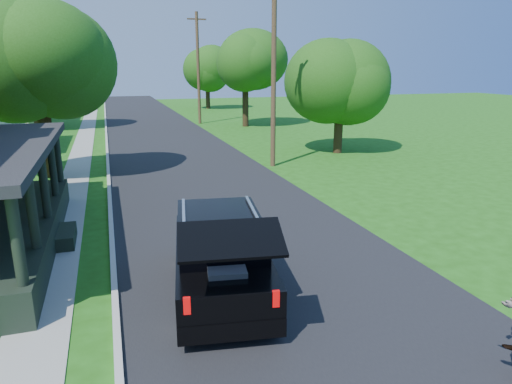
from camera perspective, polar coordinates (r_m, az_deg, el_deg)
name	(u,v)px	position (r m, az deg, el deg)	size (l,w,h in m)	color
ground	(309,312)	(10.45, 6.63, -14.69)	(140.00, 140.00, 0.00)	#205310
street	(176,154)	(28.92, -10.02, 4.76)	(8.00, 120.00, 0.02)	black
curb	(108,157)	(28.66, -18.07, 4.14)	(0.15, 120.00, 0.12)	#B0B0AB
sidewalk	(80,159)	(28.71, -21.16, 3.88)	(1.30, 120.00, 0.03)	#9E9E95
black_suv	(221,255)	(10.82, -4.41, -7.91)	(2.77, 5.57, 2.48)	black
tree_left_mid	(36,60)	(24.15, -25.82, 14.68)	(6.12, 5.81, 8.51)	black
tree_left_far	(29,53)	(43.42, -26.53, 15.31)	(8.47, 8.58, 9.93)	black
tree_right_near	(340,76)	(28.79, 10.48, 14.04)	(6.10, 6.27, 7.36)	black
tree_right_mid	(245,60)	(41.50, -1.41, 16.15)	(7.65, 7.79, 9.03)	black
tree_right_far	(207,67)	(59.94, -6.17, 15.31)	(6.67, 6.85, 8.09)	black
utility_pole_near	(274,76)	(24.34, 2.22, 14.34)	(1.60, 0.52, 9.26)	#3C2E1C
utility_pole_far	(198,67)	(43.89, -7.24, 15.19)	(1.74, 0.29, 10.00)	#3C2E1C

